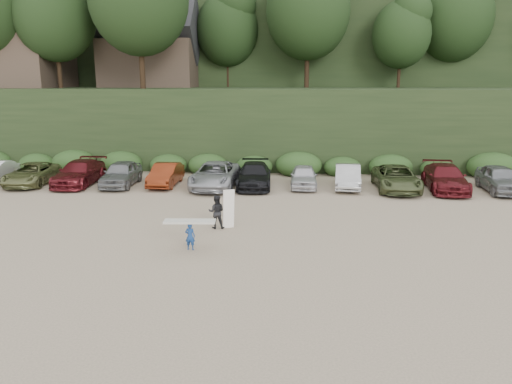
{
  "coord_description": "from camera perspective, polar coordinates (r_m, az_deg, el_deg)",
  "views": [
    {
      "loc": [
        0.62,
        -20.86,
        6.76
      ],
      "look_at": [
        -1.14,
        3.0,
        1.3
      ],
      "focal_mm": 35.0,
      "sensor_mm": 36.0,
      "label": 1
    }
  ],
  "objects": [
    {
      "name": "hillside_backdrop",
      "position": [
        56.97,
        3.48,
        17.32
      ],
      "size": [
        90.0,
        41.5,
        28.0
      ],
      "color": "black",
      "rests_on": "ground"
    },
    {
      "name": "adult_surfer",
      "position": [
        22.97,
        -4.41,
        -2.24
      ],
      "size": [
        1.24,
        0.62,
        1.84
      ],
      "color": "black",
      "rests_on": "ground"
    },
    {
      "name": "child_surfer",
      "position": [
        20.2,
        -7.56,
        -4.31
      ],
      "size": [
        2.08,
        0.71,
        1.23
      ],
      "color": "navy",
      "rests_on": "ground"
    },
    {
      "name": "parked_cars",
      "position": [
        31.55,
        -1.24,
        1.89
      ],
      "size": [
        39.66,
        5.84,
        1.61
      ],
      "color": "#A7A8AC",
      "rests_on": "ground"
    },
    {
      "name": "ground",
      "position": [
        21.94,
        2.41,
        -5.1
      ],
      "size": [
        120.0,
        120.0,
        0.0
      ],
      "primitive_type": "plane",
      "color": "tan",
      "rests_on": "ground"
    }
  ]
}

